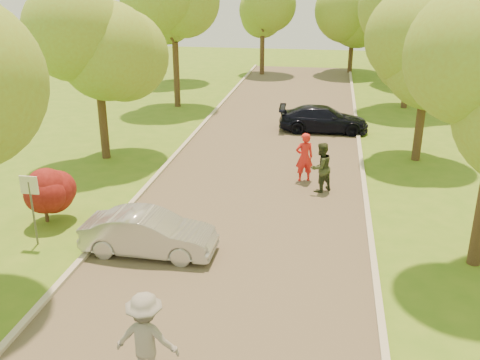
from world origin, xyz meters
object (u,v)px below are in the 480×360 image
Objects in this scene: skateboarder at (146,339)px; street_sign at (31,196)px; person_striped at (304,157)px; person_olive at (321,167)px; silver_sedan at (149,233)px; dark_sedan at (323,119)px.

street_sign is at bearing -44.27° from skateboarder.
person_striped is (7.53, 6.61, -0.59)m from street_sign.
street_sign is 1.12× the size of person_striped.
street_sign is 9.97m from person_olive.
silver_sedan is at bearing 38.26° from person_striped.
dark_sedan is 19.13m from skateboarder.
street_sign is 16.06m from dark_sedan.
silver_sedan is 1.98× the size of person_striped.
person_striped is at bearing 41.27° from street_sign.
street_sign is at bearing -10.29° from person_olive.
silver_sedan is at bearing 159.20° from dark_sedan.
person_striped reaches higher than person_olive.
street_sign reaches higher than person_striped.
dark_sedan reaches higher than silver_sedan.
person_olive is at bearing 178.29° from dark_sedan.
skateboarder is at bearing -160.82° from silver_sedan.
silver_sedan is 7.31m from person_olive.
person_striped reaches higher than dark_sedan.
silver_sedan is 2.04× the size of person_olive.
dark_sedan is at bearing -98.77° from skateboarder.
person_olive is at bearing -39.31° from silver_sedan.
person_striped is 1.17m from person_olive.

